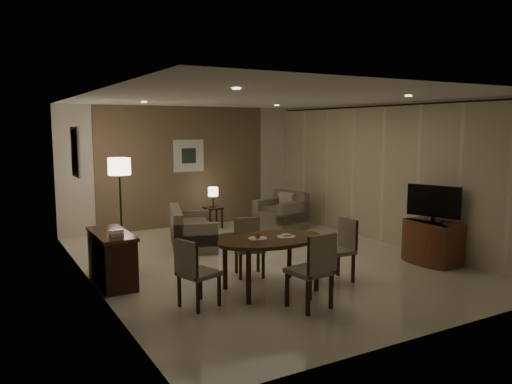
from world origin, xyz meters
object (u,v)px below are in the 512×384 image
chair_left (199,272)px  sofa (193,227)px  chair_right (336,250)px  tv_cabinet (433,242)px  side_table (213,217)px  console_desk (112,258)px  dining_table (271,264)px  armchair (281,211)px  chair_near (309,270)px  chair_far (249,248)px  floor_lamp (121,201)px

chair_left → sofa: 3.25m
sofa → chair_right: bearing=-144.3°
tv_cabinet → chair_right: 2.01m
chair_left → side_table: size_ratio=1.88×
console_desk → dining_table: size_ratio=0.77×
dining_table → side_table: (1.11, 4.30, -0.13)m
chair_right → armchair: chair_right is taller
tv_cabinet → armchair: bearing=100.9°
chair_left → side_table: chair_left is taller
console_desk → chair_near: chair_near is taller
dining_table → chair_right: 1.05m
dining_table → chair_near: (0.06, -0.83, 0.12)m
dining_table → chair_far: size_ratio=1.80×
side_table → tv_cabinet: bearing=-66.4°
tv_cabinet → dining_table: size_ratio=0.58×
chair_left → armchair: (3.47, 3.57, -0.03)m
floor_lamp → chair_left: bearing=-90.4°
chair_near → armchair: (2.30, 4.28, -0.08)m
dining_table → tv_cabinet: bearing=-2.7°
chair_near → chair_right: bearing=-151.1°
chair_right → chair_near: bearing=-50.5°
chair_near → chair_right: chair_near is taller
chair_left → sofa: chair_left is taller
dining_table → chair_near: size_ratio=1.61×
side_table → floor_lamp: bearing=-165.6°
chair_near → chair_far: chair_near is taller
floor_lamp → tv_cabinet: bearing=-43.2°
console_desk → chair_right: (2.88, -1.47, 0.08)m
sofa → side_table: (1.07, 1.38, -0.13)m
chair_near → chair_far: bearing=-97.2°
armchair → side_table: (-1.25, 0.85, -0.17)m
tv_cabinet → chair_far: chair_far is taller
side_table → floor_lamp: (-2.20, -0.56, 0.60)m
sofa → armchair: bearing=-59.4°
chair_left → armchair: bearing=-62.3°
armchair → chair_far: bearing=-54.8°
tv_cabinet → sofa: bearing=134.5°
chair_right → side_table: (0.07, 4.41, -0.22)m
chair_left → chair_near: bearing=-139.4°
tv_cabinet → chair_left: size_ratio=1.02×
chair_near → sofa: size_ratio=0.62×
tv_cabinet → sofa: size_ratio=0.58×
tv_cabinet → chair_right: (-2.01, 0.03, 0.11)m
chair_near → floor_lamp: size_ratio=0.58×
chair_far → side_table: bearing=90.8°
floor_lamp → chair_near: bearing=-75.9°
tv_cabinet → chair_left: (-4.17, 0.03, 0.09)m
chair_near → chair_left: chair_near is taller
sofa → floor_lamp: 1.47m
dining_table → sofa: (0.04, 2.92, 0.00)m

